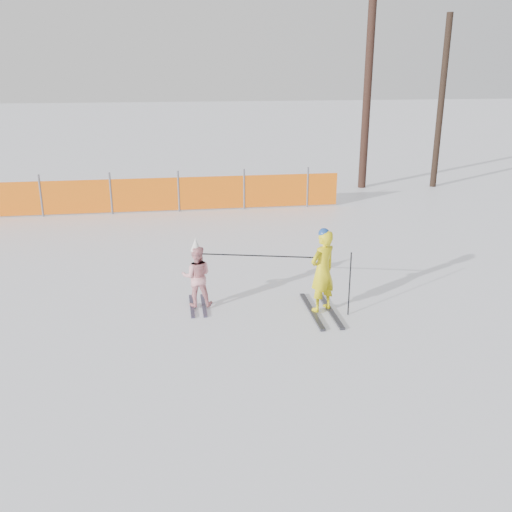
# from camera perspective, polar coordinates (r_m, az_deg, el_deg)

# --- Properties ---
(ground) EXTENTS (120.00, 120.00, 0.00)m
(ground) POSITION_cam_1_polar(r_m,az_deg,el_deg) (10.21, 0.42, -6.22)
(ground) COLOR white
(ground) RESTS_ON ground
(adult) EXTENTS (0.66, 1.60, 1.58)m
(adult) POSITION_cam_1_polar(r_m,az_deg,el_deg) (10.23, 6.66, -1.55)
(adult) COLOR black
(adult) RESTS_ON ground
(child) EXTENTS (0.59, 1.03, 1.34)m
(child) POSITION_cam_1_polar(r_m,az_deg,el_deg) (10.49, -5.95, -1.98)
(child) COLOR black
(child) RESTS_ON ground
(ski_poles) EXTENTS (2.56, 0.76, 1.18)m
(ski_poles) POSITION_cam_1_polar(r_m,az_deg,el_deg) (10.17, 3.62, -1.01)
(ski_poles) COLOR black
(ski_poles) RESTS_ON ground
(safety_fence) EXTENTS (16.97, 0.06, 1.25)m
(safety_fence) POSITION_cam_1_polar(r_m,az_deg,el_deg) (17.83, -19.33, 5.54)
(safety_fence) COLOR #595960
(safety_fence) RESTS_ON ground
(tree_trunks) EXTENTS (2.89, 0.50, 7.42)m
(tree_trunks) POSITION_cam_1_polar(r_m,az_deg,el_deg) (21.13, 13.56, 15.94)
(tree_trunks) COLOR black
(tree_trunks) RESTS_ON ground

